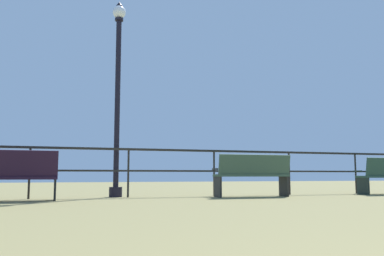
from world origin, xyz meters
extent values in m
cube|color=black|center=(0.00, 9.85, 1.05)|extent=(20.20, 0.05, 0.05)
cube|color=black|center=(0.00, 9.85, 0.58)|extent=(20.20, 0.04, 0.04)
cylinder|color=black|center=(-2.02, 9.85, 0.52)|extent=(0.04, 0.04, 1.05)
cylinder|color=black|center=(0.00, 9.85, 0.52)|extent=(0.04, 0.04, 1.05)
cylinder|color=black|center=(2.02, 9.85, 0.52)|extent=(0.04, 0.04, 1.05)
cylinder|color=black|center=(4.04, 9.85, 0.52)|extent=(0.04, 0.04, 1.05)
cylinder|color=black|center=(6.06, 9.85, 0.52)|extent=(0.04, 0.04, 1.05)
cube|color=black|center=(-2.21, 9.19, 0.43)|extent=(1.45, 0.49, 0.05)
cube|color=black|center=(-2.21, 8.97, 0.68)|extent=(1.45, 0.14, 0.51)
cube|color=black|center=(-1.52, 9.19, 0.21)|extent=(0.04, 0.43, 0.43)
cube|color=black|center=(-1.52, 9.38, 0.57)|extent=(0.04, 0.34, 0.04)
cube|color=#354E3C|center=(2.66, 9.19, 0.47)|extent=(1.70, 0.49, 0.05)
cube|color=#354E3C|center=(2.65, 8.99, 0.70)|extent=(1.69, 0.18, 0.46)
cube|color=black|center=(3.46, 9.16, 0.24)|extent=(0.05, 0.40, 0.47)
cube|color=black|center=(3.47, 9.33, 0.61)|extent=(0.05, 0.31, 0.04)
cube|color=black|center=(1.85, 9.21, 0.24)|extent=(0.05, 0.40, 0.47)
cube|color=black|center=(1.86, 9.38, 0.61)|extent=(0.05, 0.31, 0.04)
cube|color=black|center=(5.76, 9.25, 0.22)|extent=(0.07, 0.45, 0.44)
cube|color=black|center=(5.77, 9.44, 0.58)|extent=(0.06, 0.35, 0.04)
cylinder|color=black|center=(-0.24, 10.07, 0.11)|extent=(0.29, 0.29, 0.22)
cylinder|color=black|center=(-0.24, 10.07, 2.13)|extent=(0.12, 0.12, 3.81)
cylinder|color=black|center=(-0.24, 10.07, 4.06)|extent=(0.19, 0.19, 0.06)
sphere|color=white|center=(-0.24, 10.07, 4.24)|extent=(0.30, 0.30, 0.30)
cone|color=black|center=(-0.24, 10.07, 4.45)|extent=(0.14, 0.14, 0.10)
camera|label=1|loc=(-1.61, 0.74, 0.48)|focal=38.92mm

